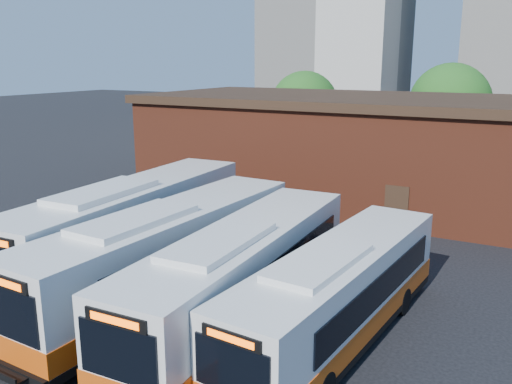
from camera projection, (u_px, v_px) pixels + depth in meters
The scene contains 9 objects.
ground at pixel (186, 337), 17.12m from camera, with size 220.00×220.00×0.00m, color black.
bus_west at pixel (132, 228), 22.58m from camera, with size 3.44×13.81×3.73m.
bus_midwest at pixel (168, 259), 19.33m from camera, with size 3.29×13.24×3.58m.
bus_mideast at pixel (243, 280), 17.59m from camera, with size 3.08×12.74×3.44m.
bus_east at pixel (338, 299), 16.51m from camera, with size 3.32×11.73×3.16m.
transit_worker at pixel (89, 375), 13.48m from camera, with size 0.65×0.43×1.79m, color black.
depot_building at pixel (375, 148), 33.42m from camera, with size 28.60×12.60×6.40m.
tree_west at pixel (304, 105), 47.97m from camera, with size 6.00×6.00×7.65m.
tree_mid at pixel (450, 104), 44.01m from camera, with size 6.56×6.56×8.36m.
Camera 1 is at (9.38, -12.60, 8.51)m, focal length 38.00 mm.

